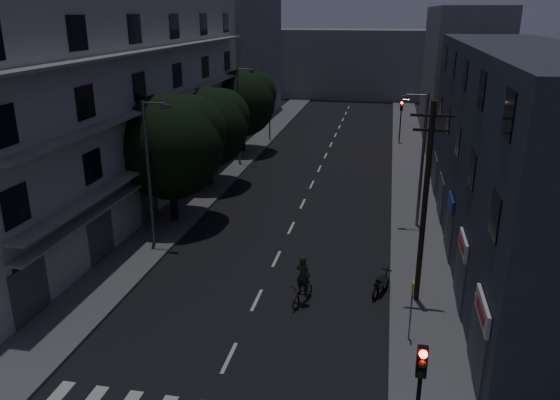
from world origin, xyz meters
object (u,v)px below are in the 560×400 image
(traffic_signal_near, at_px, (420,385))
(cyclist, at_px, (303,288))
(motorcycle, at_px, (381,285))
(utility_pole, at_px, (425,201))
(bus_stop_sign, at_px, (412,300))

(traffic_signal_near, bearing_deg, cyclist, 116.92)
(traffic_signal_near, xyz_separation_m, motorcycle, (-1.11, 10.52, -2.63))
(utility_pole, bearing_deg, traffic_signal_near, -92.79)
(traffic_signal_near, bearing_deg, utility_pole, 87.21)
(traffic_signal_near, distance_m, motorcycle, 10.90)
(traffic_signal_near, height_order, bus_stop_sign, traffic_signal_near)
(bus_stop_sign, relative_size, cyclist, 1.06)
(bus_stop_sign, relative_size, motorcycle, 1.44)
(utility_pole, height_order, motorcycle, utility_pole)
(traffic_signal_near, relative_size, cyclist, 1.73)
(utility_pole, relative_size, cyclist, 3.79)
(bus_stop_sign, bearing_deg, utility_pole, 82.96)
(traffic_signal_near, xyz_separation_m, bus_stop_sign, (0.08, 6.79, -1.21))
(traffic_signal_near, xyz_separation_m, utility_pole, (0.49, 10.12, 1.77))
(bus_stop_sign, bearing_deg, cyclist, 154.83)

